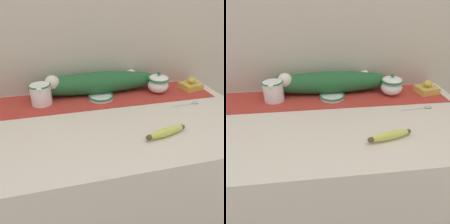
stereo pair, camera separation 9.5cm
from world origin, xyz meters
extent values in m
cube|color=beige|center=(0.00, 0.00, 0.47)|extent=(1.37, 0.73, 0.93)
cube|color=#B7AD99|center=(0.00, 0.38, 1.20)|extent=(2.17, 0.04, 2.40)
cube|color=#B23328|center=(0.00, 0.22, 0.93)|extent=(1.26, 0.26, 0.00)
cylinder|color=white|center=(-0.30, 0.22, 0.99)|extent=(0.10, 0.10, 0.11)
torus|color=#1E7038|center=(-0.30, 0.22, 1.04)|extent=(0.11, 0.11, 0.01)
torus|color=white|center=(-0.30, 0.29, 1.00)|extent=(0.05, 0.01, 0.05)
ellipsoid|color=white|center=(-0.30, 0.18, 1.03)|extent=(0.03, 0.02, 0.02)
ellipsoid|color=white|center=(0.34, 0.22, 0.98)|extent=(0.12, 0.12, 0.08)
torus|color=#1E7038|center=(0.34, 0.22, 1.02)|extent=(0.12, 0.12, 0.01)
ellipsoid|color=white|center=(0.34, 0.22, 1.02)|extent=(0.11, 0.11, 0.03)
sphere|color=#1E7038|center=(0.34, 0.22, 1.05)|extent=(0.02, 0.02, 0.02)
cylinder|color=white|center=(0.01, 0.22, 0.94)|extent=(0.13, 0.13, 0.01)
torus|color=#1E7038|center=(0.01, 0.22, 0.95)|extent=(0.14, 0.14, 0.01)
ellipsoid|color=#CCD156|center=(0.20, -0.19, 0.95)|extent=(0.18, 0.08, 0.04)
ellipsoid|color=brown|center=(0.12, -0.21, 0.95)|extent=(0.04, 0.03, 0.02)
ellipsoid|color=brown|center=(0.28, -0.17, 0.95)|extent=(0.03, 0.02, 0.02)
cube|color=#B7B7BC|center=(0.39, 0.04, 0.93)|extent=(0.13, 0.02, 0.00)
ellipsoid|color=#B7B7BC|center=(0.48, 0.05, 0.94)|extent=(0.04, 0.03, 0.01)
cube|color=gold|center=(0.55, 0.22, 0.95)|extent=(0.13, 0.12, 0.04)
cube|color=gold|center=(0.55, 0.22, 0.97)|extent=(0.11, 0.03, 0.00)
cube|color=gold|center=(0.55, 0.22, 0.97)|extent=(0.03, 0.10, 0.00)
ellipsoid|color=gold|center=(0.55, 0.22, 0.99)|extent=(0.05, 0.04, 0.04)
ellipsoid|color=#235B2D|center=(0.00, 0.29, 1.00)|extent=(0.73, 0.13, 0.12)
sphere|color=silver|center=(-0.24, 0.27, 1.03)|extent=(0.08, 0.08, 0.08)
sphere|color=silver|center=(-0.08, 0.27, 1.01)|extent=(0.07, 0.07, 0.07)
sphere|color=silver|center=(0.07, 0.28, 1.02)|extent=(0.05, 0.05, 0.05)
sphere|color=silver|center=(0.21, 0.32, 1.02)|extent=(0.07, 0.07, 0.07)
camera|label=1|loc=(-0.18, -0.85, 1.44)|focal=35.00mm
camera|label=2|loc=(-0.09, -0.86, 1.44)|focal=35.00mm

